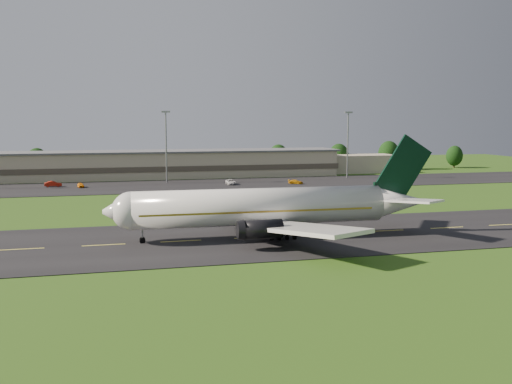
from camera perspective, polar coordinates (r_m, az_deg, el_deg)
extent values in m
plane|color=#254711|center=(84.87, -7.52, -4.95)|extent=(360.00, 360.00, 0.00)
cube|color=black|center=(84.86, -7.52, -4.92)|extent=(220.00, 30.00, 0.10)
cube|color=black|center=(155.77, -10.48, 0.55)|extent=(260.00, 30.00, 0.10)
cylinder|color=silver|center=(86.10, 0.36, -1.47)|extent=(38.12, 6.48, 5.60)
sphere|color=silver|center=(83.97, -12.39, -1.86)|extent=(5.60, 5.60, 5.60)
cone|color=silver|center=(83.99, -13.75, -1.90)|extent=(4.12, 5.47, 5.38)
cone|color=silver|center=(93.68, 13.90, -0.98)|extent=(9.13, 5.70, 5.49)
cube|color=olive|center=(86.04, 0.04, -1.71)|extent=(35.12, 6.45, 0.28)
cube|color=black|center=(83.89, -12.81, -1.50)|extent=(2.07, 3.05, 0.65)
cube|color=silver|center=(76.78, 4.75, -3.70)|extent=(13.77, 20.21, 2.20)
cube|color=silver|center=(97.70, 0.92, -1.32)|extent=(14.45, 20.15, 2.20)
cube|color=silver|center=(89.15, 15.35, -0.84)|extent=(7.39, 9.39, 0.91)
cube|color=silver|center=(98.02, 12.62, -0.05)|extent=(7.65, 9.37, 0.91)
cube|color=black|center=(92.79, 13.11, 0.09)|extent=(5.01, 0.67, 3.00)
cube|color=black|center=(93.52, 14.56, 2.38)|extent=(9.44, 0.67, 10.55)
cylinder|color=black|center=(78.41, 0.60, -3.74)|extent=(5.66, 2.83, 2.70)
cylinder|color=black|center=(93.82, -1.62, -1.93)|extent=(5.66, 2.83, 2.70)
cube|color=tan|center=(179.25, -10.97, 2.67)|extent=(120.00, 15.00, 8.00)
cube|color=#4C4438|center=(179.32, -10.97, 2.41)|extent=(121.00, 15.40, 1.60)
cube|color=#595B60|center=(178.98, -11.01, 3.99)|extent=(122.00, 16.00, 0.50)
cube|color=tan|center=(197.58, 9.74, 2.81)|extent=(28.00, 11.00, 6.00)
cylinder|color=gray|center=(163.28, -8.97, 4.39)|extent=(0.44, 0.44, 20.00)
cube|color=gray|center=(163.11, -9.04, 7.93)|extent=(2.40, 1.20, 0.50)
cylinder|color=gray|center=(176.71, 9.15, 4.59)|extent=(0.44, 0.44, 20.00)
cube|color=gray|center=(176.55, 9.21, 7.87)|extent=(2.40, 1.20, 0.50)
cylinder|color=black|center=(190.89, -20.99, 1.82)|extent=(0.56, 0.56, 2.89)
ellipsoid|color=black|center=(190.62, -21.04, 2.88)|extent=(6.74, 6.74, 8.42)
cylinder|color=black|center=(196.29, 2.26, 2.44)|extent=(0.56, 0.56, 2.99)
ellipsoid|color=black|center=(196.02, 2.26, 3.51)|extent=(6.99, 6.99, 8.73)
cylinder|color=black|center=(203.26, 8.26, 2.54)|extent=(0.56, 0.56, 3.01)
ellipsoid|color=black|center=(203.00, 8.28, 3.58)|extent=(7.03, 7.03, 8.79)
cylinder|color=black|center=(212.21, 13.10, 2.65)|extent=(0.56, 0.56, 3.25)
ellipsoid|color=black|center=(211.94, 13.13, 3.72)|extent=(7.58, 7.58, 9.47)
cylinder|color=black|center=(215.98, 15.66, 2.57)|extent=(0.56, 0.56, 2.61)
ellipsoid|color=black|center=(215.76, 15.69, 3.41)|extent=(6.10, 6.10, 7.62)
cylinder|color=black|center=(226.88, 19.19, 2.64)|extent=(0.56, 0.56, 2.60)
ellipsoid|color=black|center=(226.68, 19.23, 3.44)|extent=(6.07, 6.07, 7.59)
imported|color=orange|center=(157.45, -17.13, 0.66)|extent=(2.14, 3.81, 1.22)
imported|color=#A3190A|center=(161.67, -19.63, 0.77)|extent=(4.56, 1.85, 1.47)
imported|color=silver|center=(157.64, -2.54, 1.02)|extent=(2.42, 5.09, 1.40)
imported|color=orange|center=(159.16, 3.98, 1.03)|extent=(4.42, 3.36, 1.19)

